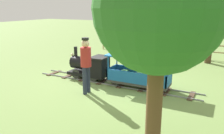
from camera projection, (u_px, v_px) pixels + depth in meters
name	position (u px, v px, depth m)	size (l,w,h in m)	color
ground_plane	(115.00, 84.00, 7.54)	(60.00, 60.00, 0.00)	#75934C
track	(113.00, 83.00, 7.57)	(0.71, 5.70, 0.04)	gray
locomotive	(90.00, 66.00, 7.84)	(0.67, 1.45, 1.06)	black
passenger_car	(139.00, 74.00, 7.07)	(0.77, 2.00, 0.97)	#3F3F3F
conductor_person	(86.00, 61.00, 6.48)	(0.30, 0.30, 1.62)	#282D47
park_bench	(148.00, 54.00, 10.12)	(1.35, 0.66, 0.82)	#2D6B33
oak_tree_near	(159.00, 10.00, 3.48)	(2.05, 2.05, 3.45)	brown
fence_section	(159.00, 45.00, 11.99)	(0.08, 6.78, 0.90)	tan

